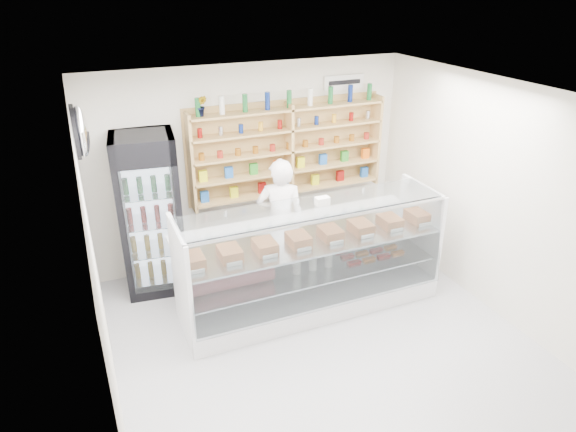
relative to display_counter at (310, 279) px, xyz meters
name	(u,v)px	position (x,y,z in m)	size (l,w,h in m)	color
room	(335,240)	(-0.18, -0.91, 1.02)	(5.00, 5.00, 5.00)	#A6A6AB
display_counter	(310,279)	(0.00, 0.00, 0.00)	(3.22, 0.96, 1.40)	white
shop_worker	(281,221)	(-0.08, 0.76, 0.49)	(0.63, 0.41, 1.73)	white
drinks_cooler	(151,214)	(-1.69, 1.22, 0.68)	(0.84, 0.82, 2.10)	black
wall_shelving	(289,150)	(0.32, 1.43, 1.22)	(2.84, 0.28, 1.33)	tan
potted_plant	(201,106)	(-0.88, 1.43, 1.95)	(0.15, 0.12, 0.27)	#1E6626
security_mirror	(81,132)	(-2.35, 0.29, 2.07)	(0.15, 0.50, 0.50)	silver
wall_sign	(344,82)	(1.22, 1.56, 2.07)	(0.62, 0.03, 0.20)	white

